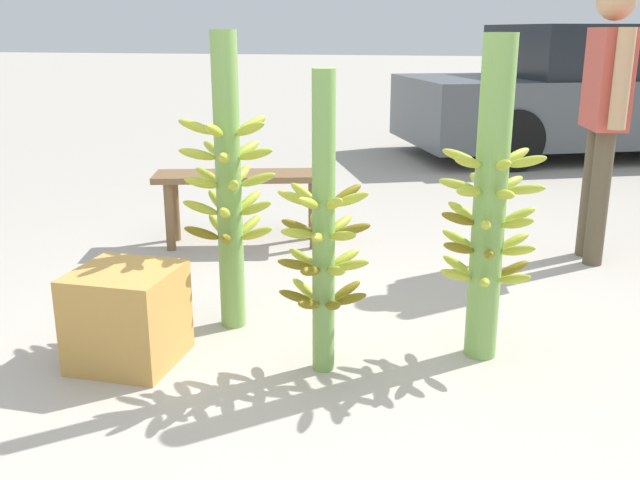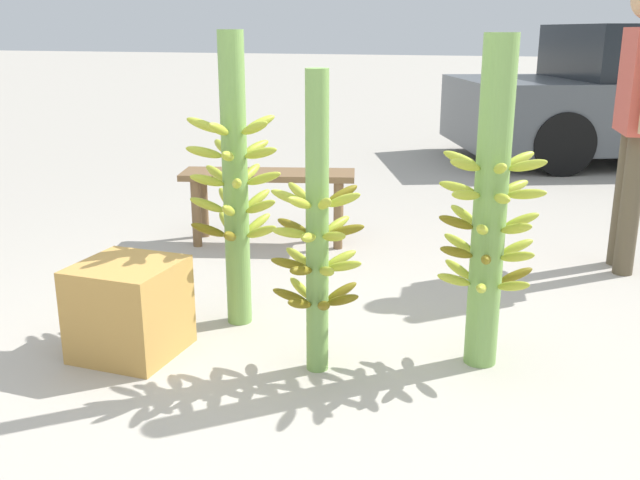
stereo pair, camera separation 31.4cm
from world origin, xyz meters
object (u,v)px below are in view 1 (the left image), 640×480
banana_stalk_right (489,207)px  parked_car (595,93)px  banana_stalk_center (324,235)px  banana_stalk_left (229,184)px  market_bench (242,187)px  produce_crate (127,316)px  vendor_person (606,99)px

banana_stalk_right → parked_car: parked_car is taller
banana_stalk_center → banana_stalk_right: bearing=24.9°
banana_stalk_center → banana_stalk_left: bearing=146.7°
banana_stalk_left → market_bench: 1.41m
market_bench → produce_crate: market_bench is taller
banana_stalk_left → produce_crate: 0.75m
banana_stalk_right → vendor_person: vendor_person is taller
produce_crate → banana_stalk_left: bearing=58.5°
produce_crate → parked_car: bearing=67.8°
vendor_person → parked_car: (0.46, 4.26, -0.30)m
banana_stalk_center → banana_stalk_right: 0.72m
banana_stalk_center → market_bench: banana_stalk_center is taller
banana_stalk_right → market_bench: size_ratio=1.16×
banana_stalk_right → produce_crate: bearing=-163.8°
banana_stalk_left → parked_car: bearing=68.6°
market_bench → banana_stalk_center: bearing=-76.9°
vendor_person → produce_crate: 3.01m
banana_stalk_left → vendor_person: vendor_person is taller
parked_car → produce_crate: 6.78m
banana_stalk_center → banana_stalk_right: size_ratio=0.91×
banana_stalk_center → vendor_person: bearing=55.9°
vendor_person → produce_crate: vendor_person is taller
parked_car → produce_crate: bearing=133.8°
banana_stalk_center → vendor_person: 2.30m
banana_stalk_right → parked_car: size_ratio=0.30×
parked_car → banana_stalk_center: bearing=140.3°
parked_car → banana_stalk_right: bearing=145.5°
vendor_person → banana_stalk_center: bearing=137.0°
banana_stalk_center → parked_car: bearing=74.3°
banana_stalk_center → banana_stalk_right: (0.64, 0.30, 0.08)m
banana_stalk_center → parked_car: 6.37m
banana_stalk_left → banana_stalk_center: size_ratio=1.11×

